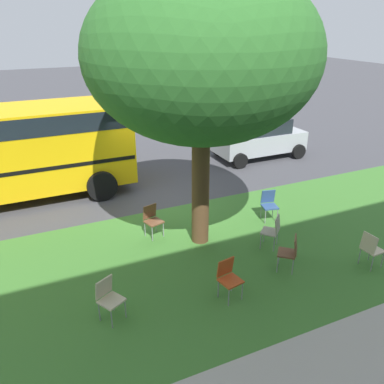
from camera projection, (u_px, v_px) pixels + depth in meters
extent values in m
plane|color=#424247|center=(164.00, 206.00, 12.37)|extent=(80.00, 80.00, 0.00)
cube|color=#3D752D|center=(211.00, 257.00, 9.71)|extent=(48.00, 6.00, 0.01)
cylinder|color=brown|center=(201.00, 181.00, 9.79)|extent=(0.44, 0.44, 3.38)
ellipsoid|color=#2D6B28|center=(202.00, 56.00, 8.61)|extent=(5.20, 5.20, 3.84)
cube|color=brown|center=(287.00, 253.00, 9.09)|extent=(0.58, 0.58, 0.04)
cube|color=brown|center=(296.00, 245.00, 8.94)|extent=(0.33, 0.36, 0.40)
cylinder|color=gray|center=(279.00, 256.00, 9.38)|extent=(0.02, 0.02, 0.42)
cylinder|color=gray|center=(277.00, 265.00, 9.07)|extent=(0.02, 0.02, 0.42)
cylinder|color=gray|center=(294.00, 258.00, 9.29)|extent=(0.02, 0.02, 0.42)
cylinder|color=gray|center=(293.00, 267.00, 8.98)|extent=(0.02, 0.02, 0.42)
cube|color=#C64C1E|center=(231.00, 281.00, 8.13)|extent=(0.49, 0.47, 0.04)
cube|color=#C64C1E|center=(225.00, 267.00, 8.17)|extent=(0.41, 0.16, 0.40)
cylinder|color=gray|center=(229.00, 298.00, 8.00)|extent=(0.02, 0.02, 0.42)
cylinder|color=gray|center=(242.00, 291.00, 8.19)|extent=(0.02, 0.02, 0.42)
cylinder|color=gray|center=(218.00, 289.00, 8.25)|extent=(0.02, 0.02, 0.42)
cylinder|color=gray|center=(231.00, 283.00, 8.44)|extent=(0.02, 0.02, 0.42)
cube|color=beige|center=(373.00, 250.00, 9.22)|extent=(0.42, 0.44, 0.04)
cube|color=beige|center=(369.00, 243.00, 9.05)|extent=(0.10, 0.40, 0.40)
cylinder|color=gray|center=(382.00, 260.00, 9.23)|extent=(0.02, 0.02, 0.42)
cylinder|color=gray|center=(370.00, 253.00, 9.53)|extent=(0.02, 0.02, 0.42)
cylinder|color=gray|center=(372.00, 264.00, 9.09)|extent=(0.02, 0.02, 0.42)
cylinder|color=gray|center=(359.00, 256.00, 9.39)|extent=(0.02, 0.02, 0.42)
cube|color=beige|center=(111.00, 301.00, 7.56)|extent=(0.56, 0.55, 0.04)
cube|color=beige|center=(104.00, 287.00, 7.56)|extent=(0.39, 0.27, 0.40)
cylinder|color=gray|center=(112.00, 319.00, 7.42)|extent=(0.02, 0.02, 0.42)
cylinder|color=gray|center=(125.00, 309.00, 7.69)|extent=(0.02, 0.02, 0.42)
cylinder|color=gray|center=(99.00, 312.00, 7.61)|extent=(0.02, 0.02, 0.42)
cylinder|color=gray|center=(113.00, 302.00, 7.87)|extent=(0.02, 0.02, 0.42)
cube|color=#335184|center=(270.00, 207.00, 11.32)|extent=(0.50, 0.48, 0.04)
cube|color=#335184|center=(268.00, 196.00, 11.38)|extent=(0.41, 0.17, 0.40)
cylinder|color=gray|center=(265.00, 217.00, 11.23)|extent=(0.02, 0.02, 0.42)
cylinder|color=gray|center=(277.00, 216.00, 11.29)|extent=(0.02, 0.02, 0.42)
cylinder|color=gray|center=(261.00, 212.00, 11.53)|extent=(0.02, 0.02, 0.42)
cylinder|color=gray|center=(273.00, 211.00, 11.60)|extent=(0.02, 0.02, 0.42)
cube|color=#ADA393|center=(270.00, 232.00, 10.00)|extent=(0.58, 0.58, 0.04)
cube|color=#ADA393|center=(278.00, 225.00, 9.83)|extent=(0.35, 0.33, 0.40)
cylinder|color=gray|center=(264.00, 235.00, 10.30)|extent=(0.02, 0.02, 0.42)
cylinder|color=gray|center=(261.00, 241.00, 10.00)|extent=(0.02, 0.02, 0.42)
cylinder|color=gray|center=(277.00, 237.00, 10.18)|extent=(0.02, 0.02, 0.42)
cylinder|color=gray|center=(274.00, 244.00, 9.88)|extent=(0.02, 0.02, 0.42)
cube|color=brown|center=(154.00, 222.00, 10.47)|extent=(0.51, 0.50, 0.04)
cube|color=brown|center=(150.00, 211.00, 10.50)|extent=(0.41, 0.19, 0.40)
cylinder|color=gray|center=(152.00, 234.00, 10.34)|extent=(0.02, 0.02, 0.42)
cylinder|color=gray|center=(163.00, 230.00, 10.55)|extent=(0.02, 0.02, 0.42)
cylinder|color=gray|center=(145.00, 229.00, 10.58)|extent=(0.02, 0.02, 0.42)
cylinder|color=gray|center=(156.00, 225.00, 10.79)|extent=(0.02, 0.02, 0.42)
cube|color=#ADB2B7|center=(259.00, 141.00, 16.44)|extent=(3.70, 1.64, 0.76)
cube|color=#1E232B|center=(263.00, 125.00, 16.24)|extent=(1.90, 1.44, 0.64)
cylinder|color=black|center=(240.00, 161.00, 15.34)|extent=(0.60, 0.18, 0.60)
cylinder|color=black|center=(219.00, 148.00, 16.79)|extent=(0.60, 0.18, 0.60)
cylinder|color=black|center=(299.00, 152.00, 16.41)|extent=(0.60, 0.18, 0.60)
cylinder|color=black|center=(274.00, 141.00, 17.85)|extent=(0.60, 0.18, 0.60)
cylinder|color=black|center=(102.00, 186.00, 12.60)|extent=(0.96, 0.28, 0.96)
cylinder|color=black|center=(87.00, 162.00, 14.70)|extent=(0.96, 0.28, 0.96)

